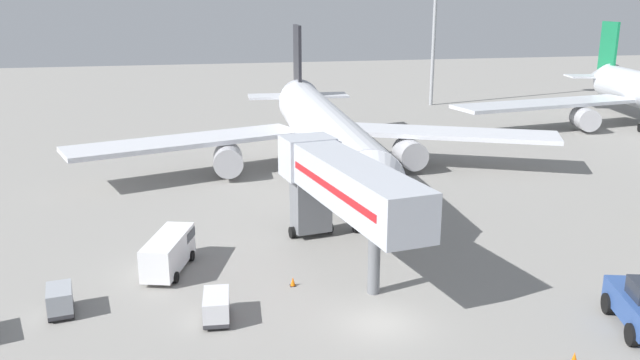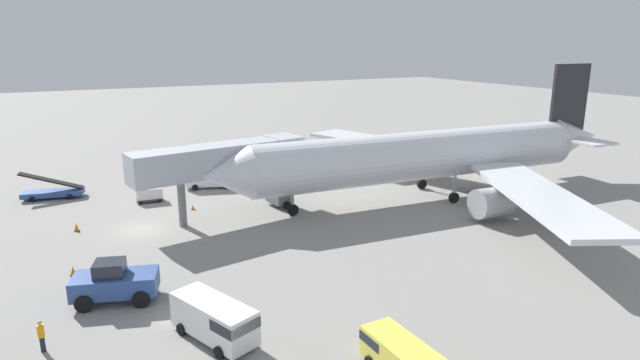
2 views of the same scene
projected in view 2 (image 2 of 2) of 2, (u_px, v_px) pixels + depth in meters
The scene contains 15 objects.
ground_plane at pixel (141, 230), 45.80m from camera, with size 300.00×300.00×0.00m, color gray.
airplane_at_gate at pixel (434, 155), 54.62m from camera, with size 47.58×47.89×13.51m.
jet_bridge at pixel (231, 162), 48.26m from camera, with size 5.60×16.69×7.04m.
pushback_tug at pixel (115, 283), 32.99m from camera, with size 3.88×5.60×2.71m.
belt_loader_truck at pixel (53, 191), 54.86m from camera, with size 3.14×6.21×2.95m.
service_van_far_center at pixel (404, 359), 25.38m from camera, with size 5.33×2.25×1.88m.
service_van_far_right at pixel (212, 176), 58.77m from camera, with size 3.42×5.71×2.26m.
service_van_rear_left at pixel (216, 319), 28.66m from camera, with size 5.83×3.82×2.24m.
baggage_cart_outer_right at pixel (159, 174), 61.66m from camera, with size 1.58×2.39×1.49m.
baggage_cart_near_right at pixel (149, 194), 53.64m from camera, with size 1.55×2.66×1.45m.
baggage_cart_near_left at pixel (138, 169), 64.21m from camera, with size 1.92×2.88×1.34m.
ground_crew_worker_foreground at pixel (41, 335), 27.62m from camera, with size 0.47×0.47×1.82m.
safety_cone_alpha at pixel (76, 227), 45.44m from camera, with size 0.48×0.48×0.73m.
safety_cone_bravo at pixel (73, 271), 36.85m from camera, with size 0.45×0.45×0.68m.
safety_cone_charlie at pixel (193, 207), 51.26m from camera, with size 0.35×0.35×0.54m.
Camera 2 is at (45.47, -6.18, 15.98)m, focal length 29.42 mm.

